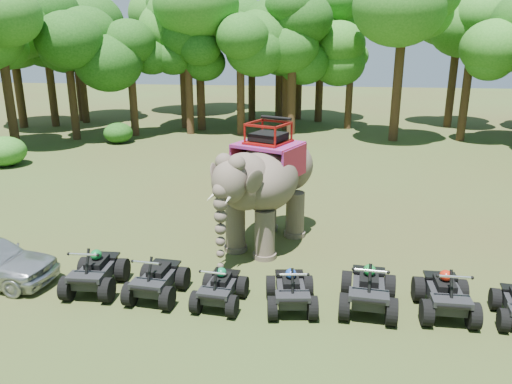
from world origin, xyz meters
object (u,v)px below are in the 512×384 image
atv_3 (291,285)px  atv_0 (95,267)px  elephant (266,184)px  atv_5 (446,289)px  atv_4 (369,284)px  atv_1 (157,274)px  atv_2 (220,283)px

atv_3 → atv_0: bearing=169.2°
elephant → atv_3: size_ratio=2.94×
elephant → atv_5: size_ratio=2.71×
atv_3 → atv_4: size_ratio=0.88×
atv_0 → atv_5: atv_0 is taller
atv_0 → atv_1: size_ratio=1.05×
atv_1 → atv_4: size_ratio=0.92×
elephant → atv_3: (1.04, -4.02, -1.43)m
atv_3 → atv_5: 3.77m
atv_0 → atv_1: atv_0 is taller
atv_0 → atv_4: atv_4 is taller
elephant → atv_0: (-4.21, -3.72, -1.37)m
atv_1 → atv_2: (1.71, -0.18, -0.05)m
atv_5 → atv_4: bearing=-179.1°
atv_2 → atv_5: 5.56m
elephant → atv_4: elephant is taller
atv_0 → atv_3: atv_0 is taller
elephant → atv_1: bearing=-98.3°
atv_0 → atv_5: bearing=-2.6°
atv_1 → atv_3: bearing=3.3°
elephant → atv_3: 4.39m
atv_2 → atv_5: bearing=8.4°
atv_3 → atv_5: atv_5 is taller
atv_3 → atv_1: bearing=170.3°
atv_4 → atv_5: 1.85m
atv_0 → atv_2: (3.46, -0.34, -0.09)m
elephant → atv_0: 5.79m
elephant → atv_2: 4.39m
elephant → atv_5: 6.29m
atv_4 → elephant: bearing=132.7°
elephant → atv_2: elephant is taller
elephant → atv_5: bearing=-14.5°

